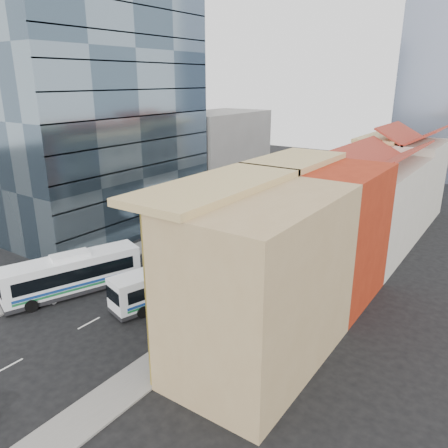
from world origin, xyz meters
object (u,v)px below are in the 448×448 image
Objects in this scene: bus_right at (171,280)px; sedan_left at (63,292)px; bus_left_near at (72,273)px; bus_left_far at (233,214)px; shophouse_tan at (262,282)px; office_tower at (105,114)px.

sedan_left is (-8.32, -5.61, -1.24)m from bus_right.
bus_right is at bearing 47.37° from bus_left_near.
bus_right reaches higher than sedan_left.
bus_left_far is 1.03× the size of bus_right.
shophouse_tan reaches higher than bus_left_far.
bus_left_near is at bearing -136.09° from bus_right.
bus_right is 3.29× the size of sedan_left.
office_tower is at bearing 136.63° from sedan_left.
shophouse_tan is 12.34m from bus_right.
sedan_left is at bearing -89.80° from bus_left_far.
sedan_left is at bearing -172.75° from shophouse_tan.
bus_left_far reaches higher than bus_right.
bus_right is (19.82, -10.87, -13.17)m from office_tower.
shophouse_tan reaches higher than bus_left_near.
shophouse_tan reaches higher than sedan_left.
office_tower reaches higher than bus_right.
bus_left_far is (-17.73, 22.98, -4.10)m from shophouse_tan.
bus_left_near reaches higher than bus_right.
bus_left_near is 1.06× the size of bus_left_far.
office_tower is 8.63× the size of sedan_left.
office_tower is at bearing 155.70° from shophouse_tan.
office_tower is 2.54× the size of bus_left_far.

